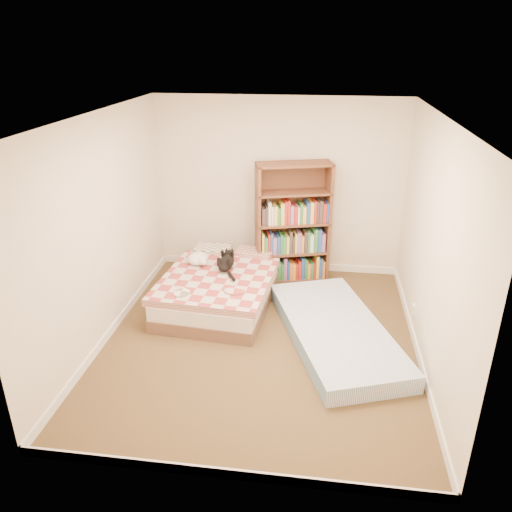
# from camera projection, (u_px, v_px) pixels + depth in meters

# --- Properties ---
(room) EXTENTS (3.51, 4.01, 2.51)m
(room) POSITION_uv_depth(u_px,v_px,m) (261.00, 243.00, 5.26)
(room) COLOR #49351F
(room) RESTS_ON ground
(bed) EXTENTS (1.46, 1.92, 0.49)m
(bed) POSITION_uv_depth(u_px,v_px,m) (221.00, 287.00, 6.47)
(bed) COLOR brown
(bed) RESTS_ON room
(bookshelf) EXTENTS (1.10, 0.61, 1.69)m
(bookshelf) POSITION_uv_depth(u_px,v_px,m) (292.00, 239.00, 6.99)
(bookshelf) COLOR #502D1B
(bookshelf) RESTS_ON room
(floor_mattress) EXTENTS (1.69, 2.43, 0.20)m
(floor_mattress) POSITION_uv_depth(u_px,v_px,m) (335.00, 331.00, 5.71)
(floor_mattress) COLOR #6D92B6
(floor_mattress) RESTS_ON room
(black_cat) EXTENTS (0.24, 0.74, 0.17)m
(black_cat) POSITION_uv_depth(u_px,v_px,m) (227.00, 262.00, 6.49)
(black_cat) COLOR black
(black_cat) RESTS_ON bed
(white_dog) EXTENTS (0.31, 0.31, 0.15)m
(white_dog) POSITION_uv_depth(u_px,v_px,m) (198.00, 259.00, 6.58)
(white_dog) COLOR white
(white_dog) RESTS_ON bed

